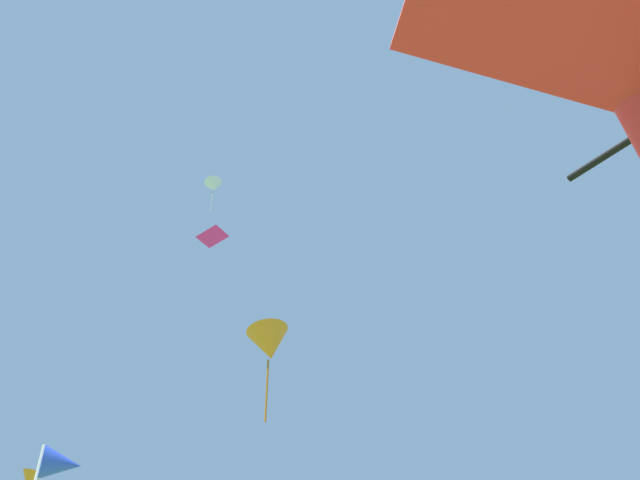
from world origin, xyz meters
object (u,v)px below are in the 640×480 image
at_px(distant_kite_orange_high_right, 30,479).
at_px(distant_kite_magenta_overhead_distant, 212,236).
at_px(distant_kite_white_far_center, 214,186).
at_px(distant_kite_orange_mid_right, 269,345).

distance_m(distant_kite_orange_high_right, distant_kite_magenta_overhead_distant, 18.76).
distance_m(distant_kite_white_far_center, distant_kite_magenta_overhead_distant, 6.47).
distance_m(distant_kite_orange_high_right, distant_kite_orange_mid_right, 20.13).
bearing_deg(distant_kite_white_far_center, distant_kite_orange_high_right, 106.90).
bearing_deg(distant_kite_white_far_center, distant_kite_magenta_overhead_distant, -100.13).
xyz_separation_m(distant_kite_orange_high_right, distant_kite_orange_mid_right, (5.33, -19.41, 0.17)).
relative_size(distant_kite_orange_high_right, distant_kite_orange_mid_right, 0.75).
height_order(distant_kite_orange_high_right, distant_kite_orange_mid_right, distant_kite_orange_mid_right).
distance_m(distant_kite_magenta_overhead_distant, distant_kite_orange_mid_right, 5.02).
height_order(distant_kite_orange_high_right, distant_kite_white_far_center, distant_kite_white_far_center).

